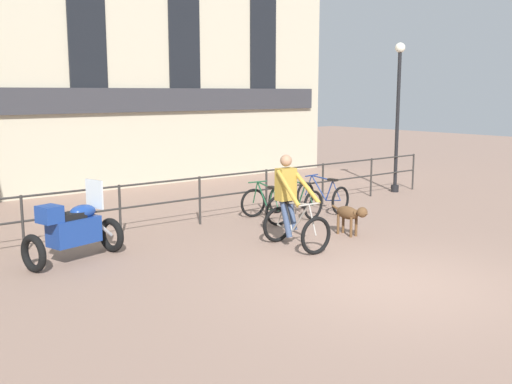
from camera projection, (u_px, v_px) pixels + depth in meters
name	position (u px, v px, depth m)	size (l,w,h in m)	color
ground_plane	(393.00, 283.00, 9.00)	(60.00, 60.00, 0.00)	#8E7060
canal_railing	(200.00, 192.00, 12.87)	(15.05, 0.05, 1.05)	#2D2B28
building_facade	(82.00, 36.00, 16.70)	(18.00, 0.72, 8.78)	#BCB299
cyclist_with_bike	(291.00, 206.00, 11.00)	(0.74, 1.20, 1.70)	black
dog	(351.00, 214.00, 11.87)	(0.24, 0.98, 0.63)	brown
parked_motorcycle	(73.00, 229.00, 10.03)	(1.77, 1.00, 1.35)	black
parked_bicycle_near_lamp	(266.00, 205.00, 13.23)	(0.80, 1.19, 0.86)	black
parked_bicycle_mid_left	(295.00, 201.00, 13.79)	(0.80, 1.19, 0.86)	black
parked_bicycle_mid_right	(323.00, 197.00, 14.34)	(0.80, 1.19, 0.86)	black
street_lamp	(398.00, 109.00, 16.82)	(0.28, 0.28, 4.19)	black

